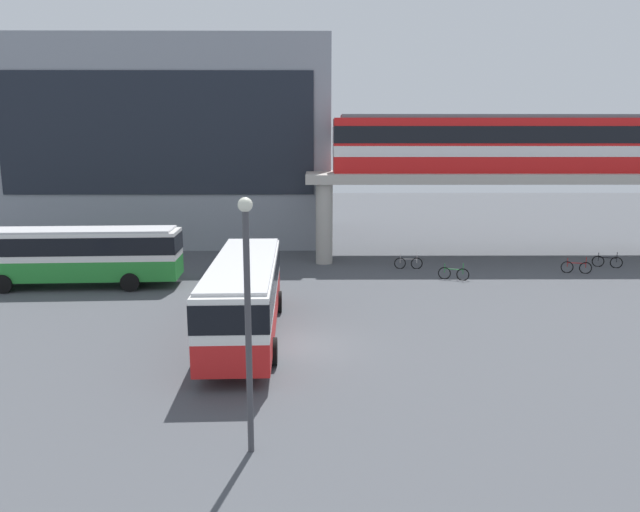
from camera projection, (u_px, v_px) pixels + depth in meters
name	position (u px, v px, depth m)	size (l,w,h in m)	color
ground_plane	(303.00, 285.00, 32.51)	(120.00, 120.00, 0.00)	#47494F
station_building	(180.00, 144.00, 48.25)	(24.80, 14.56, 15.34)	gray
elevated_platform	(508.00, 185.00, 39.88)	(27.70, 6.50, 5.80)	#ADA89E
train	(517.00, 143.00, 39.34)	(24.94, 2.96, 3.84)	red
bus_main	(245.00, 290.00, 23.42)	(3.03, 11.12, 3.22)	red
bus_secondary	(77.00, 251.00, 31.72)	(11.16, 3.18, 3.22)	#268C33
bicycle_silver	(408.00, 263.00, 36.59)	(1.79, 0.11, 1.04)	black
bicycle_green	(454.00, 274.00, 33.65)	(1.69, 0.70, 1.04)	black
bicycle_black	(607.00, 262.00, 37.01)	(1.66, 0.79, 1.04)	black
bicycle_red	(576.00, 267.00, 35.36)	(1.75, 0.48, 1.04)	black
lamp_post	(248.00, 307.00, 14.27)	(0.36, 0.36, 6.56)	#3F3F44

